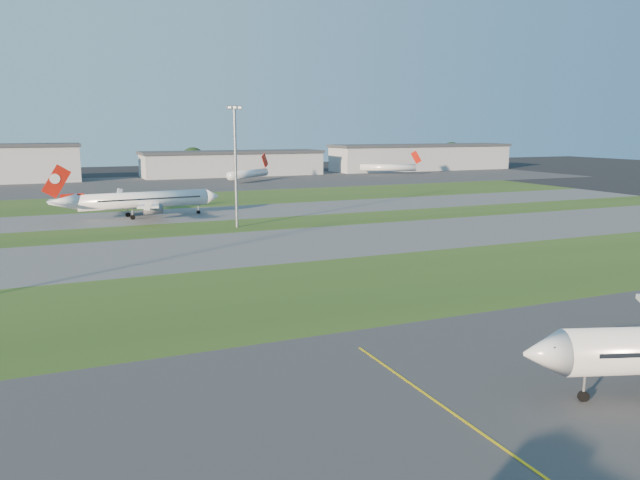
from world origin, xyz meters
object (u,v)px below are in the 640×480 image
airliner_taxiing (143,200)px  light_mast_centre (236,158)px  mini_jet_near (248,174)px  mini_jet_far (388,167)px

airliner_taxiing → light_mast_centre: (16.41, -23.59, 10.67)m
mini_jet_near → mini_jet_far: (72.21, 14.67, 0.00)m
airliner_taxiing → mini_jet_far: airliner_taxiing is taller
airliner_taxiing → mini_jet_near: bearing=-126.2°
airliner_taxiing → light_mast_centre: size_ratio=1.46×
light_mast_centre → mini_jet_near: bearing=71.8°
airliner_taxiing → mini_jet_near: airliner_taxiing is taller
mini_jet_near → mini_jet_far: 73.69m
mini_jet_near → light_mast_centre: bearing=-148.6°
mini_jet_near → light_mast_centre: light_mast_centre is taller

